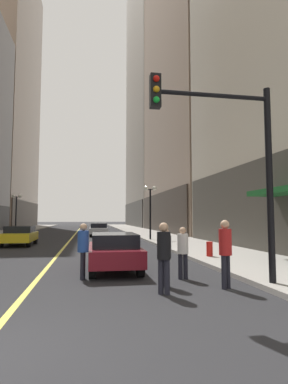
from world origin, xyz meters
name	(u,v)px	position (x,y,z in m)	size (l,w,h in m)	color
ground_plane	(76,233)	(0.00, 35.00, 0.00)	(200.00, 200.00, 0.00)	#262628
sidewalk_left	(5,233)	(-8.25, 35.00, 0.07)	(4.50, 78.00, 0.15)	#9E9991
sidewalk_right	(142,232)	(8.25, 35.00, 0.07)	(4.50, 78.00, 0.15)	#9E9991
lane_centre_stripe	(76,233)	(0.00, 35.00, 0.00)	(0.16, 70.00, 0.01)	#E5D64C
building_right_far	(165,49)	(17.49, 60.00, 38.97)	(14.15, 26.00, 78.10)	#A8A399
car_maroon	(114,250)	(2.42, 6.88, 0.72)	(1.79, 4.23, 1.32)	maroon
car_yellow	(20,235)	(-3.06, 17.91, 0.72)	(1.95, 4.08, 1.32)	yellow
car_silver	(99,229)	(2.51, 27.86, 0.72)	(1.87, 4.66, 1.32)	#B7B7BC
pedestrian_with_orange_bag	(165,252)	(3.62, 4.02, 0.93)	(0.40, 0.40, 1.60)	black
pedestrian_in_blue_hoodie	(83,247)	(1.36, 5.42, 0.99)	(0.37, 0.37, 1.70)	black
pedestrian_in_red_jacket	(225,248)	(5.15, 3.46, 1.07)	(0.46, 0.46, 1.82)	black
pedestrian_in_black_coat	(164,252)	(3.38, 3.14, 1.03)	(0.46, 0.46, 1.76)	black
pedestrian_in_white_shirt	(183,249)	(4.40, 4.90, 0.92)	(0.35, 0.35, 1.59)	black
traffic_light_near_right	(233,149)	(5.35, 3.27, 3.74)	(3.43, 0.35, 5.65)	black
street_lamp_left_far	(16,205)	(-6.40, 31.97, 3.26)	(1.06, 0.36, 4.43)	black
street_lamp_right_mid	(150,201)	(6.40, 20.34, 3.26)	(1.06, 0.36, 4.43)	black
fire_hydrant_right	(210,251)	(6.90, 9.01, 0.40)	(0.28, 0.28, 0.80)	red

